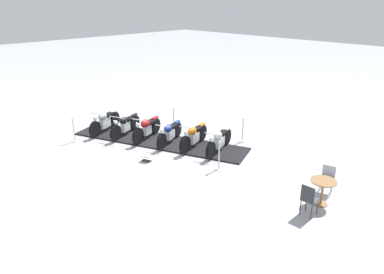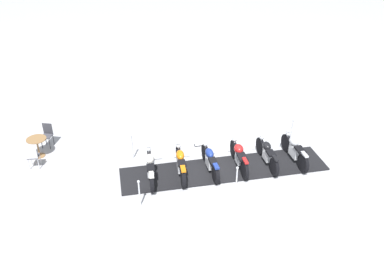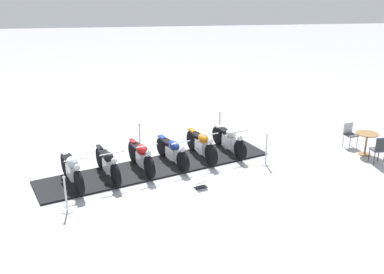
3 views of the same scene
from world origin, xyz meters
name	(u,v)px [view 3 (image 3 of 3)]	position (x,y,z in m)	size (l,w,h in m)	color
ground_plane	(157,168)	(0.00, 0.00, 0.00)	(80.00, 80.00, 0.00)	#B2B2B7
display_platform	(157,167)	(0.00, 0.00, 0.03)	(7.68, 1.63, 0.06)	black
motorcycle_chrome	(72,169)	(-2.55, -1.01, 0.55)	(0.98, 2.07, 1.02)	black
motorcycle_black	(108,163)	(-1.53, -0.62, 0.52)	(1.01, 2.06, 1.00)	black
motorcycle_maroon	(141,156)	(-0.50, -0.22, 0.55)	(0.93, 2.03, 1.03)	black
motorcycle_navy	(173,151)	(0.52, 0.17, 0.49)	(1.01, 2.01, 0.94)	black
motorcycle_copper	(202,145)	(1.54, 0.56, 0.52)	(0.88, 2.11, 1.01)	black
motorcycle_cream	(229,140)	(2.57, 0.96, 0.50)	(0.92, 2.18, 0.96)	black
stanchion_left_rear	(220,129)	(2.53, 2.53, 0.33)	(0.33, 0.33, 1.04)	silver
stanchion_right_rear	(266,154)	(3.57, -0.18, 0.36)	(0.31, 0.31, 1.08)	silver
stanchion_right_front	(66,200)	(-2.53, -2.53, 0.36)	(0.31, 0.31, 1.05)	silver
stanchion_left_mid	(140,143)	(-0.52, 1.35, 0.39)	(0.30, 0.30, 1.11)	silver
info_placard	(201,185)	(1.20, -1.60, 0.08)	(0.43, 0.37, 0.24)	#333338
cafe_table	(367,139)	(7.25, 0.22, 0.59)	(0.75, 0.75, 0.79)	olive
cafe_chair_near_table	(379,149)	(7.26, -0.61, 0.55)	(0.40, 0.40, 0.96)	#2D2D33
cafe_chair_across_table	(350,133)	(7.02, 1.00, 0.52)	(0.50, 0.50, 0.88)	#B7B7BC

